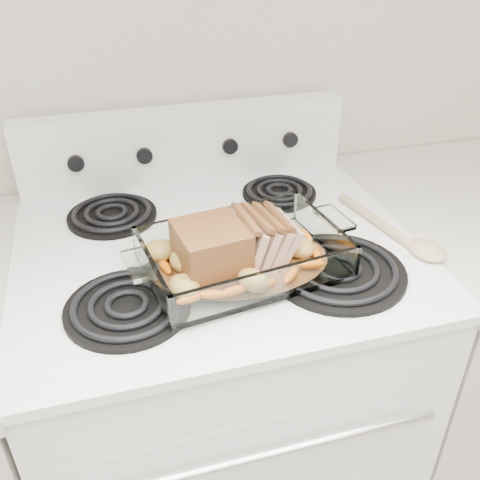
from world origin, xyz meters
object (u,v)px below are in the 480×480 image
object	(u,v)px
counter_right	(455,350)
pork_roast	(226,246)
baking_dish	(243,259)
electric_range	(220,398)

from	to	relation	value
counter_right	pork_roast	bearing A→B (deg)	-170.82
counter_right	baking_dish	size ratio (longest dim) A/B	2.70
baking_dish	electric_range	bearing A→B (deg)	94.99
electric_range	counter_right	world-z (taller)	electric_range
electric_range	baking_dish	xyz separation A→B (m)	(0.03, -0.11, 0.48)
electric_range	counter_right	xyz separation A→B (m)	(0.66, -0.00, -0.02)
baking_dish	pork_roast	bearing A→B (deg)	172.06
baking_dish	pork_roast	distance (m)	0.05
electric_range	counter_right	bearing A→B (deg)	-0.10
baking_dish	counter_right	bearing A→B (deg)	1.68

